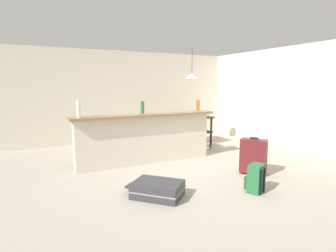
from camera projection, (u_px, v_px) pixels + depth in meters
The scene contains 14 objects.
ground_plane at pixel (186, 167), 5.44m from camera, with size 13.00×13.00×0.05m, color #ADA393.
wall_back at pixel (132, 96), 7.93m from camera, with size 6.60×0.10×2.50m, color silver.
wall_right at pixel (286, 98), 6.89m from camera, with size 0.10×6.00×2.50m, color silver.
partition_half_wall at pixel (146, 140), 5.58m from camera, with size 2.80×0.20×0.96m, color silver.
bar_countertop at pixel (146, 115), 5.50m from camera, with size 2.96×0.40×0.05m, color #93704C.
bottle_white at pixel (79, 109), 4.83m from camera, with size 0.07×0.07×0.29m, color silver.
bottle_green at pixel (142, 107), 5.53m from camera, with size 0.07×0.07×0.25m, color #2D6B38.
bottle_amber at pixel (198, 105), 6.14m from camera, with size 0.08×0.08×0.23m, color #9E661E.
dining_table at pixel (189, 120), 7.43m from camera, with size 1.10×0.80×0.74m.
dining_chair_near_partition at pixel (199, 128), 6.92m from camera, with size 0.46×0.46×0.93m.
pendant_lamp at pixel (192, 76), 7.25m from camera, with size 0.34×0.34×0.81m.
suitcase_flat_charcoal at pixel (157, 189), 3.94m from camera, with size 0.83×0.84×0.22m.
backpack_green at pixel (255, 179), 4.12m from camera, with size 0.33×0.32×0.42m.
suitcase_upright_maroon at pixel (253, 156), 4.92m from camera, with size 0.44×0.50×0.67m.
Camera 1 is at (-2.71, -4.51, 1.59)m, focal length 29.66 mm.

